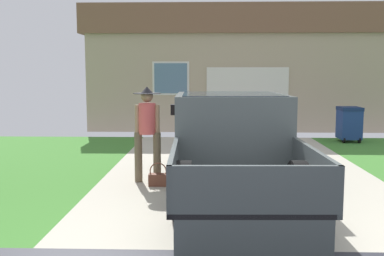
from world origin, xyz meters
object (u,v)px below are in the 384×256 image
person_with_hat (147,127)px  wheeled_trash_bin (349,123)px  house_with_garage (239,69)px  pickup_truck (231,145)px  handbag (158,179)px

person_with_hat → wheeled_trash_bin: bearing=45.2°
person_with_hat → house_with_garage: size_ratio=0.16×
pickup_truck → handbag: size_ratio=12.92×
person_with_hat → wheeled_trash_bin: 7.29m
house_with_garage → person_with_hat: bearing=-103.3°
wheeled_trash_bin → person_with_hat: bearing=-135.9°
house_with_garage → wheeled_trash_bin: size_ratio=11.01×
person_with_hat → house_with_garage: 10.35m
pickup_truck → house_with_garage: size_ratio=0.48×
person_with_hat → wheeled_trash_bin: (5.22, 5.06, -0.46)m
house_with_garage → wheeled_trash_bin: 5.94m
handbag → house_with_garage: size_ratio=0.04×
handbag → person_with_hat: bearing=127.1°
handbag → house_with_garage: 10.72m
person_with_hat → house_with_garage: (2.36, 10.01, 1.16)m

